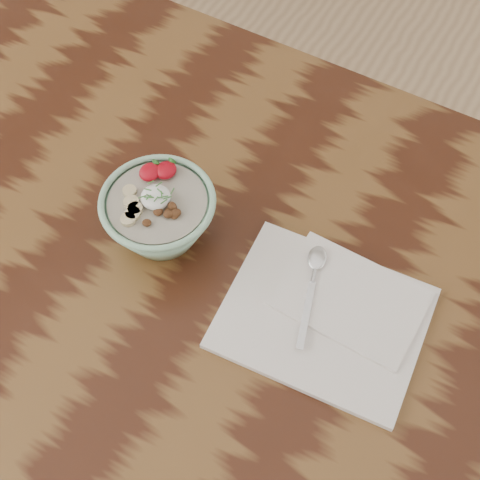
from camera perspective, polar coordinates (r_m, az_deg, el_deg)
name	(u,v)px	position (r cm, az deg, el deg)	size (l,w,h in cm)	color
table	(222,279)	(110.13, -1.53, -3.37)	(160.00, 90.00, 75.00)	#381A0E
breakfast_bowl	(159,215)	(99.34, -6.89, 2.16)	(16.99, 16.99, 11.28)	#91C3A1
napkin	(329,314)	(96.98, 7.60, -6.25)	(29.82, 24.89, 1.73)	white
spoon	(314,272)	(98.34, 6.37, -2.71)	(6.71, 16.73, 0.88)	silver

